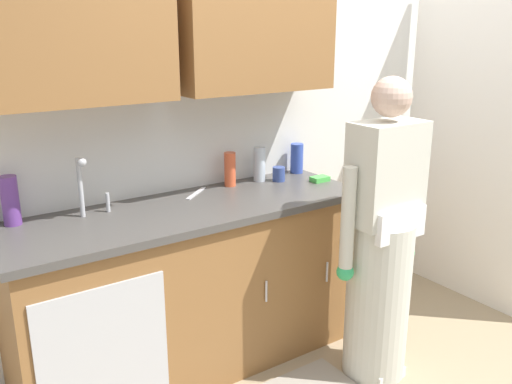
% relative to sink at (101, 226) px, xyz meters
% --- Properties ---
extents(kitchen_wall_with_uppers, '(4.80, 0.44, 2.70)m').
position_rel_sink_xyz_m(kitchen_wall_with_uppers, '(0.88, 0.29, 0.55)').
color(kitchen_wall_with_uppers, silver).
rests_on(kitchen_wall_with_uppers, ground).
extents(closet_door_panel, '(0.04, 1.10, 2.10)m').
position_rel_sink_xyz_m(closet_door_panel, '(2.47, -0.31, 0.12)').
color(closet_door_panel, silver).
rests_on(closet_door_panel, ground).
extents(counter_cabinet, '(1.90, 0.62, 0.90)m').
position_rel_sink_xyz_m(counter_cabinet, '(0.47, -0.01, -0.48)').
color(counter_cabinet, brown).
rests_on(counter_cabinet, ground).
extents(countertop, '(1.96, 0.66, 0.04)m').
position_rel_sink_xyz_m(countertop, '(0.47, -0.01, -0.01)').
color(countertop, '#474442').
rests_on(countertop, counter_cabinet).
extents(sink, '(0.50, 0.36, 0.35)m').
position_rel_sink_xyz_m(sink, '(0.00, 0.00, 0.00)').
color(sink, '#B7BABF').
rests_on(sink, counter_cabinet).
extents(person_at_sink, '(0.55, 0.34, 1.62)m').
position_rel_sink_xyz_m(person_at_sink, '(1.26, -0.64, -0.23)').
color(person_at_sink, white).
rests_on(person_at_sink, ground).
extents(bottle_water_tall, '(0.08, 0.08, 0.19)m').
position_rel_sink_xyz_m(bottle_water_tall, '(1.37, 0.22, 0.11)').
color(bottle_water_tall, '#334CB2').
rests_on(bottle_water_tall, countertop).
extents(bottle_water_short, '(0.08, 0.08, 0.24)m').
position_rel_sink_xyz_m(bottle_water_short, '(-0.35, 0.22, 0.13)').
color(bottle_water_short, '#66388C').
rests_on(bottle_water_short, countertop).
extents(bottle_dish_liquid, '(0.07, 0.07, 0.21)m').
position_rel_sink_xyz_m(bottle_dish_liquid, '(1.06, 0.19, 0.12)').
color(bottle_dish_liquid, silver).
rests_on(bottle_dish_liquid, countertop).
extents(bottle_cleaner_spray, '(0.07, 0.07, 0.20)m').
position_rel_sink_xyz_m(bottle_cleaner_spray, '(0.85, 0.20, 0.12)').
color(bottle_cleaner_spray, '#E05933').
rests_on(bottle_cleaner_spray, countertop).
extents(cup_by_sink, '(0.08, 0.08, 0.09)m').
position_rel_sink_xyz_m(cup_by_sink, '(1.15, 0.12, 0.06)').
color(cup_by_sink, '#33478C').
rests_on(cup_by_sink, countertop).
extents(knife_on_counter, '(0.20, 0.17, 0.01)m').
position_rel_sink_xyz_m(knife_on_counter, '(0.61, 0.17, 0.02)').
color(knife_on_counter, silver).
rests_on(knife_on_counter, countertop).
extents(sponge, '(0.11, 0.07, 0.03)m').
position_rel_sink_xyz_m(sponge, '(1.36, -0.02, 0.03)').
color(sponge, '#4CBF4C').
rests_on(sponge, countertop).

